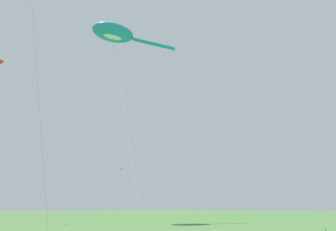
# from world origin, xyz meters

# --- Properties ---
(big_show_kite) EXTENTS (8.66, 6.44, 18.73)m
(big_show_kite) POSITION_xyz_m (-1.11, 16.95, 18.16)
(big_show_kite) COLOR #1E8CBF
(big_show_kite) RESTS_ON ground
(small_kite_diamond_red) EXTENTS (0.75, 2.14, 25.89)m
(small_kite_diamond_red) POSITION_xyz_m (3.33, 25.53, 25.32)
(small_kite_diamond_red) COLOR orange
(small_kite_diamond_red) RESTS_ON ground
(small_kite_box_yellow) EXTENTS (0.63, 3.79, 7.64)m
(small_kite_box_yellow) POSITION_xyz_m (11.48, 31.83, 6.78)
(small_kite_box_yellow) COLOR orange
(small_kite_box_yellow) RESTS_ON ground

